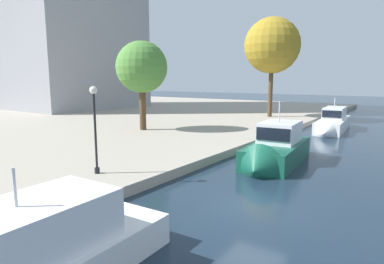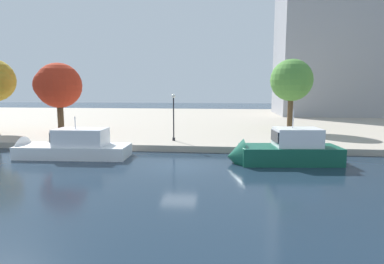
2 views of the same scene
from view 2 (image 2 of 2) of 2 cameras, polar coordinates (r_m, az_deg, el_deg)
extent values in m
plane|color=#192838|center=(22.47, -2.38, -6.33)|extent=(220.00, 220.00, 0.00)
cube|color=#A39989|center=(54.66, 2.73, 2.24)|extent=(120.00, 55.00, 0.56)
cube|color=white|center=(27.25, -20.66, -3.75)|extent=(8.96, 3.32, 1.46)
cone|color=white|center=(29.55, -29.23, -3.38)|extent=(1.32, 2.83, 2.78)
cube|color=white|center=(26.75, -19.51, -0.85)|extent=(4.08, 2.52, 1.35)
cube|color=black|center=(27.39, -22.49, -0.67)|extent=(1.16, 2.24, 0.81)
cylinder|color=silver|center=(26.79, -20.49, 1.62)|extent=(0.08, 0.08, 0.97)
cube|color=#14513D|center=(24.55, 17.23, -4.31)|extent=(7.44, 3.48, 1.61)
cone|color=#14513D|center=(23.73, 7.89, -4.45)|extent=(1.45, 2.77, 2.67)
cube|color=white|center=(24.46, 18.58, -0.90)|extent=(3.44, 2.55, 1.34)
cube|color=black|center=(24.09, 15.73, -0.75)|extent=(1.06, 2.18, 0.80)
cylinder|color=silver|center=(24.19, 17.91, 2.29)|extent=(0.08, 0.08, 1.38)
cylinder|color=black|center=(30.14, -3.36, 2.30)|extent=(0.12, 0.12, 4.13)
sphere|color=white|center=(30.02, -3.40, 6.57)|extent=(0.39, 0.39, 0.39)
cylinder|color=black|center=(30.38, -3.33, -1.30)|extent=(0.26, 0.26, 0.30)
cylinder|color=#4C3823|center=(39.06, 17.40, 3.22)|extent=(0.62, 0.62, 4.18)
sphere|color=#4C8438|center=(38.98, 17.63, 8.98)|extent=(4.90, 4.90, 4.90)
sphere|color=#4C8438|center=(38.29, 16.89, 9.00)|extent=(3.04, 3.04, 3.04)
sphere|color=#4C8438|center=(39.61, 17.14, 8.67)|extent=(2.30, 2.30, 2.30)
cylinder|color=#4C3823|center=(37.18, -22.77, 2.28)|extent=(0.65, 0.65, 3.54)
sphere|color=#B22D19|center=(37.05, -23.06, 7.81)|extent=(4.84, 4.84, 4.84)
sphere|color=#B22D19|center=(36.89, -24.43, 7.80)|extent=(3.39, 3.39, 3.39)
sphere|color=#B22D19|center=(36.84, -23.02, 8.54)|extent=(3.02, 3.02, 3.02)
camera|label=1|loc=(22.45, -38.70, 5.87)|focal=30.92mm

